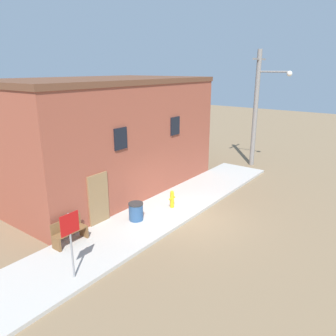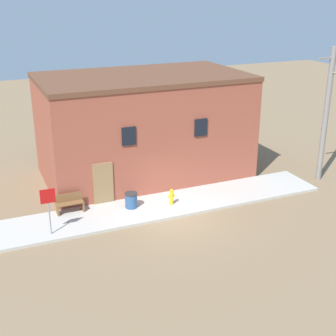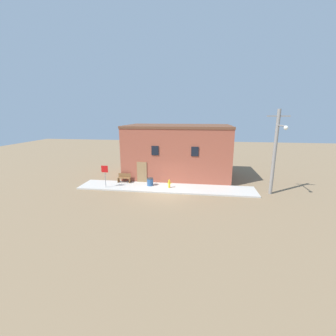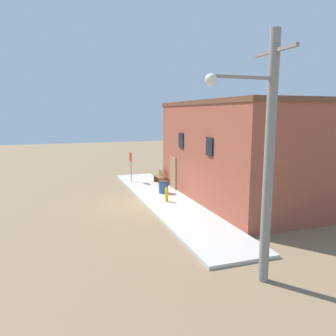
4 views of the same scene
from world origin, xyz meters
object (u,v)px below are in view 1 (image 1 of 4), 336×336
object	(u,v)px
trash_bin	(136,211)
utility_pole	(258,106)
fire_hydrant	(172,199)
bench	(69,232)
stop_sign	(70,234)

from	to	relation	value
trash_bin	utility_pole	size ratio (longest dim) A/B	0.10
fire_hydrant	bench	world-z (taller)	bench
stop_sign	fire_hydrant	bearing A→B (deg)	6.64
bench	fire_hydrant	bearing A→B (deg)	-13.19
bench	stop_sign	bearing A→B (deg)	-123.87
bench	trash_bin	world-z (taller)	bench
bench	trash_bin	xyz separation A→B (m)	(2.81, -0.66, -0.05)
stop_sign	bench	size ratio (longest dim) A/B	1.65
trash_bin	utility_pole	distance (m)	11.43
stop_sign	trash_bin	xyz separation A→B (m)	(4.01, 1.13, -1.08)
stop_sign	utility_pole	world-z (taller)	utility_pole
stop_sign	bench	world-z (taller)	stop_sign
utility_pole	fire_hydrant	bearing A→B (deg)	179.47
fire_hydrant	bench	distance (m)	4.85
fire_hydrant	utility_pole	world-z (taller)	utility_pole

